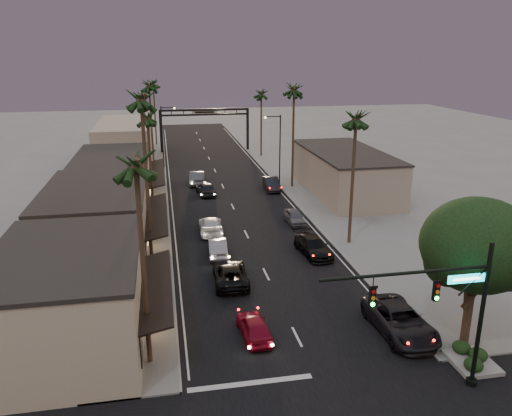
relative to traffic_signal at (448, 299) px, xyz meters
name	(u,v)px	position (x,y,z in m)	size (l,w,h in m)	color
ground	(229,199)	(-5.69, 36.00, -5.08)	(200.00, 200.00, 0.00)	slate
road	(224,188)	(-5.69, 41.00, -5.08)	(14.00, 120.00, 0.02)	black
sidewalk_left	(148,178)	(-15.19, 48.00, -5.02)	(5.00, 92.00, 0.12)	slate
sidewalk_right	(284,172)	(3.81, 48.00, -5.02)	(5.00, 92.00, 0.12)	slate
storefront_near	(70,299)	(-18.69, 8.00, -2.33)	(8.00, 12.00, 5.50)	#BAAB8E
storefront_mid	(97,222)	(-18.69, 22.00, -2.33)	(8.00, 14.00, 5.50)	gray
storefront_far	(113,179)	(-18.69, 38.00, -2.58)	(8.00, 16.00, 5.00)	#BAAB8E
storefront_dist	(125,141)	(-18.69, 61.00, -2.08)	(8.00, 20.00, 6.00)	gray
building_right	(344,173)	(8.31, 36.00, -2.58)	(8.00, 18.00, 5.00)	gray
traffic_signal	(448,299)	(0.00, 0.00, 0.00)	(8.51, 0.22, 7.80)	black
corner_tree	(479,249)	(3.79, 3.45, 0.90)	(6.20, 6.20, 8.80)	#38281C
planter	(471,365)	(2.91, 1.50, -5.08)	(2.20, 2.60, 0.24)	gray
arch	(205,119)	(-5.69, 66.00, 0.45)	(15.20, 0.40, 7.27)	black
streetlight_right	(278,144)	(1.23, 41.00, 0.25)	(2.13, 0.30, 9.00)	black
streetlight_left	(164,132)	(-12.61, 54.00, 0.25)	(2.13, 0.30, 9.00)	black
palm_la	(135,158)	(-14.29, 5.00, 6.36)	(3.20, 3.20, 13.20)	#38281C
palm_lb	(141,95)	(-14.29, 18.00, 8.30)	(3.20, 3.20, 15.20)	#38281C
palm_lc	(147,114)	(-14.29, 32.00, 5.39)	(3.20, 3.20, 12.20)	#38281C
palm_ld	(149,83)	(-14.29, 51.00, 7.33)	(3.20, 3.20, 14.20)	#38281C
palm_ra	(356,114)	(2.91, 20.00, 6.36)	(3.20, 3.20, 13.20)	#38281C
palm_rb	(294,87)	(2.91, 40.00, 7.33)	(3.20, 3.20, 14.20)	#38281C
palm_rc	(261,91)	(2.91, 60.00, 5.39)	(3.20, 3.20, 12.20)	#38281C
palm_far	(153,81)	(-13.99, 74.00, 6.36)	(3.20, 3.20, 13.20)	#38281C
oncoming_red	(254,326)	(-8.20, 6.53, -4.40)	(1.60, 3.99, 1.36)	maroon
oncoming_pickup	(230,274)	(-8.58, 14.04, -4.36)	(2.41, 5.22, 1.45)	black
oncoming_silver	(218,247)	(-8.89, 19.54, -4.38)	(1.48, 4.25, 1.40)	gray
oncoming_white	(211,225)	(-8.91, 25.04, -4.34)	(2.08, 5.12, 1.49)	silver
oncoming_dgrey	(206,189)	(-8.14, 38.29, -4.30)	(1.84, 4.58, 1.56)	black
oncoming_grey_far	(197,178)	(-8.81, 43.79, -4.24)	(1.79, 5.13, 1.69)	#49494E
curbside_near	(400,321)	(0.51, 5.28, -4.24)	(2.80, 6.08, 1.69)	black
curbside_black	(313,246)	(-0.98, 18.16, -4.34)	(2.08, 5.13, 1.49)	black
curbside_grey	(295,217)	(-0.44, 26.20, -4.41)	(1.60, 3.97, 1.35)	#56565C
curbside_far	(271,184)	(0.04, 39.09, -4.30)	(1.66, 4.75, 1.56)	black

